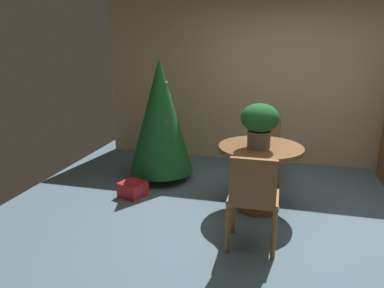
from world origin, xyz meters
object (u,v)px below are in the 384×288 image
flower_vase (260,122)px  wooden_chair_near (253,196)px  round_dining_table (260,164)px  gift_box_red (133,189)px  holiday_tree (160,116)px  wooden_chair_far (264,145)px

flower_vase → wooden_chair_near: flower_vase is taller
round_dining_table → wooden_chair_near: size_ratio=1.02×
flower_vase → gift_box_red: flower_vase is taller
round_dining_table → holiday_tree: holiday_tree is taller
holiday_tree → round_dining_table: bearing=-24.2°
wooden_chair_near → gift_box_red: wooden_chair_near is taller
wooden_chair_far → holiday_tree: holiday_tree is taller
round_dining_table → holiday_tree: 1.59m
flower_vase → gift_box_red: size_ratio=1.33×
flower_vase → wooden_chair_far: 1.14m
wooden_chair_far → wooden_chair_near: 1.83m
round_dining_table → wooden_chair_near: (0.00, -0.90, -0.01)m
wooden_chair_near → holiday_tree: bearing=132.7°
wooden_chair_far → wooden_chair_near: wooden_chair_near is taller
round_dining_table → wooden_chair_near: bearing=-90.0°
flower_vase → holiday_tree: bearing=153.1°
wooden_chair_near → holiday_tree: 2.12m
flower_vase → holiday_tree: (-1.39, 0.71, -0.15)m
flower_vase → wooden_chair_near: (0.02, -0.83, -0.52)m
round_dining_table → gift_box_red: bearing=-178.7°
flower_vase → wooden_chair_near: 0.98m
round_dining_table → holiday_tree: (-1.42, 0.64, 0.36)m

